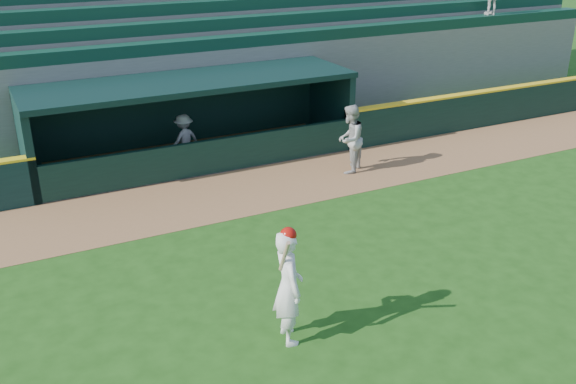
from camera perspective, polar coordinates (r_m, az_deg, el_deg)
name	(u,v)px	position (r m, az deg, el deg)	size (l,w,h in m)	color
ground	(324,280)	(12.90, 3.23, -7.82)	(120.00, 120.00, 0.00)	#1C4812
warning_track	(231,193)	(16.85, -5.06, -0.13)	(40.00, 3.00, 0.01)	#8C5F38
field_wall_right	(530,102)	(24.79, 20.75, 7.52)	(15.50, 0.30, 1.20)	black
wall_stripe_right	(533,84)	(24.64, 20.96, 8.93)	(15.50, 0.32, 0.06)	yellow
dugout_player_front	(350,139)	(18.02, 5.53, 4.70)	(0.94, 0.73, 1.94)	#A7A7A1
dugout_player_inside	(184,140)	(18.84, -9.21, 4.62)	(0.97, 0.56, 1.50)	#A09F9B
dugout	(190,114)	(19.16, -8.72, 6.87)	(9.40, 2.80, 2.46)	slate
stands	(146,52)	(23.21, -12.55, 12.07)	(34.50, 6.25, 7.52)	slate
batter_at_plate	(288,285)	(10.69, 0.03, -8.29)	(0.60, 0.89, 2.13)	white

